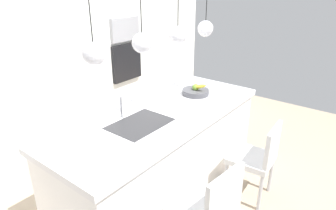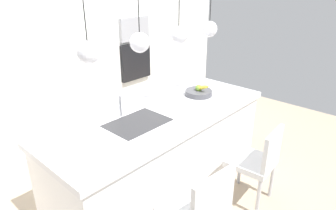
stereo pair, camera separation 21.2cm
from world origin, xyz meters
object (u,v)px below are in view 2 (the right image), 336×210
object	(u,v)px
microwave	(134,29)
chair_middle	(257,160)
fruit_bowl	(199,92)
oven	(135,61)

from	to	relation	value
microwave	chair_middle	xyz separation A→B (m)	(-0.60, -2.42, -0.95)
fruit_bowl	oven	bearing A→B (deg)	74.47
microwave	chair_middle	size ratio (longest dim) A/B	0.64
oven	chair_middle	bearing A→B (deg)	-103.90
microwave	fruit_bowl	bearing A→B (deg)	-105.53
microwave	chair_middle	bearing A→B (deg)	-103.90
microwave	oven	size ratio (longest dim) A/B	0.96
microwave	chair_middle	distance (m)	2.67
oven	chair_middle	distance (m)	2.53
fruit_bowl	chair_middle	size ratio (longest dim) A/B	0.36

